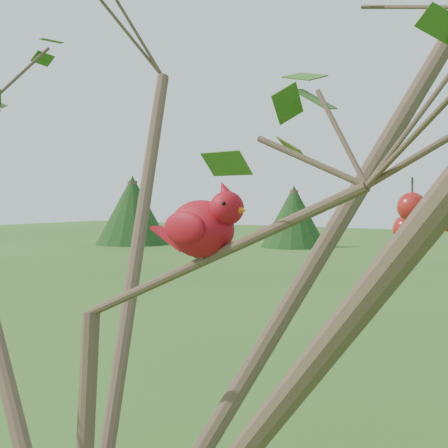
% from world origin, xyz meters
% --- Properties ---
extents(crabapple_tree, '(2.35, 2.05, 2.95)m').
position_xyz_m(crabapple_tree, '(0.03, -0.02, 2.12)').
color(crabapple_tree, '#3D2C21').
rests_on(crabapple_tree, ground).
extents(cardinal, '(0.21, 0.11, 0.15)m').
position_xyz_m(cardinal, '(0.25, 0.08, 2.13)').
color(cardinal, '#B00F1A').
rests_on(cardinal, ground).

